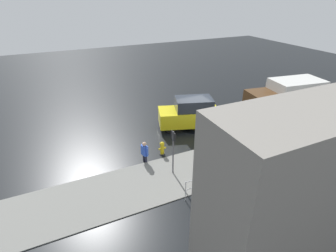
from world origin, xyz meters
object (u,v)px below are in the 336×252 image
at_px(fire_hydrant, 162,148).
at_px(pedestrian, 145,151).
at_px(moving_hatchback, 190,113).
at_px(delivery_truck, 286,97).
at_px(sign_post, 173,147).

distance_m(fire_hydrant, pedestrian, 1.19).
xyz_separation_m(moving_hatchback, pedestrian, (4.11, 2.50, -0.34)).
height_order(moving_hatchback, pedestrian, moving_hatchback).
bearing_deg(pedestrian, delivery_truck, -173.05).
relative_size(moving_hatchback, pedestrian, 3.47).
xyz_separation_m(fire_hydrant, pedestrian, (1.13, 0.27, 0.28)).
bearing_deg(fire_hydrant, pedestrian, 13.48).
height_order(fire_hydrant, pedestrian, pedestrian).
relative_size(delivery_truck, fire_hydrant, 7.01).
xyz_separation_m(moving_hatchback, sign_post, (3.19, 4.03, 0.55)).
xyz_separation_m(moving_hatchback, fire_hydrant, (2.98, 2.23, -0.63)).
height_order(moving_hatchback, fire_hydrant, moving_hatchback).
distance_m(pedestrian, sign_post, 1.99).
distance_m(delivery_truck, fire_hydrant, 10.29).
bearing_deg(delivery_truck, sign_post, 15.61).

